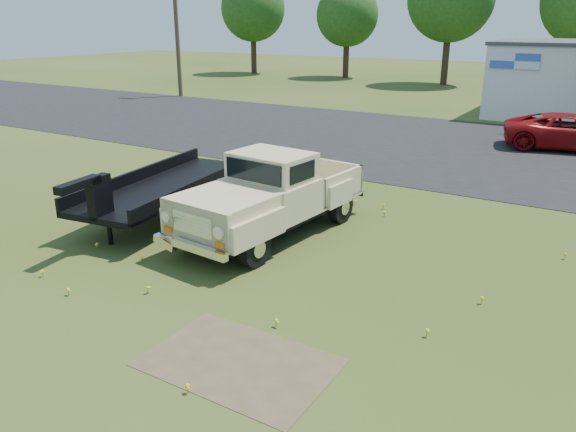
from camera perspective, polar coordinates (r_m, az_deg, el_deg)
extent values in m
plane|color=#304215|center=(12.28, -2.35, -5.93)|extent=(140.00, 140.00, 0.00)
cube|color=black|center=(25.54, 16.78, 6.65)|extent=(90.00, 14.00, 0.02)
cube|color=brown|center=(9.39, -4.97, -14.63)|extent=(3.00, 2.00, 0.01)
cube|color=brown|center=(16.01, -1.37, 0.22)|extent=(2.20, 1.60, 0.01)
cube|color=silver|center=(32.73, 22.05, 14.38)|extent=(2.50, 0.08, 0.80)
cylinder|color=#3F2D1D|center=(42.08, -11.22, 17.94)|extent=(0.30, 0.30, 9.00)
cylinder|color=#352618|center=(60.04, -3.50, 15.97)|extent=(0.56, 0.56, 3.60)
sphere|color=#1E4213|center=(59.95, -3.59, 20.29)|extent=(6.40, 6.40, 6.40)
cylinder|color=#352618|center=(55.86, 5.90, 15.48)|extent=(0.56, 0.56, 3.24)
sphere|color=#1E4213|center=(55.75, 6.05, 19.65)|extent=(5.76, 5.76, 5.76)
cylinder|color=#352618|center=(50.85, 15.69, 14.93)|extent=(0.56, 0.56, 3.96)
imported|color=maroon|center=(26.80, 26.81, 7.60)|extent=(5.77, 3.56, 1.49)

